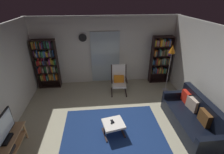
{
  "coord_description": "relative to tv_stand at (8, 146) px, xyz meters",
  "views": [
    {
      "loc": [
        -0.35,
        -3.11,
        3.27
      ],
      "look_at": [
        0.1,
        1.19,
        1.04
      ],
      "focal_mm": 26.0,
      "sensor_mm": 36.0,
      "label": 1
    }
  ],
  "objects": [
    {
      "name": "bookshelf_near_sofa",
      "position": [
        4.51,
        3.13,
        0.69
      ],
      "size": [
        0.76,
        0.3,
        1.88
      ],
      "color": "black",
      "rests_on": "ground"
    },
    {
      "name": "ground_plane",
      "position": [
        2.35,
        0.47,
        -0.33
      ],
      "size": [
        7.02,
        7.02,
        0.0
      ],
      "primitive_type": "plane",
      "color": "#ACA78B"
    },
    {
      "name": "wall_right",
      "position": [
        5.05,
        0.47,
        0.97
      ],
      "size": [
        0.06,
        6.0,
        2.6
      ],
      "primitive_type": "cube",
      "color": "silver",
      "rests_on": "ground"
    },
    {
      "name": "wall_back",
      "position": [
        2.35,
        3.37,
        0.97
      ],
      "size": [
        5.6,
        0.06,
        2.6
      ],
      "primitive_type": "cube",
      "color": "silver",
      "rests_on": "ground"
    },
    {
      "name": "glass_door_panel",
      "position": [
        2.36,
        3.3,
        0.72
      ],
      "size": [
        1.1,
        0.01,
        2.0
      ],
      "primitive_type": "cube",
      "color": "silver"
    },
    {
      "name": "floor_lamp_by_shelf",
      "position": [
        4.57,
        2.4,
        1.13
      ],
      "size": [
        0.22,
        0.22,
        1.74
      ],
      "color": "#A5A5AD",
      "rests_on": "ground"
    },
    {
      "name": "wall_clock",
      "position": [
        1.54,
        3.3,
        1.52
      ],
      "size": [
        0.29,
        0.03,
        0.29
      ],
      "color": "silver"
    },
    {
      "name": "cell_phone",
      "position": [
        2.33,
        0.49,
        0.04
      ],
      "size": [
        0.1,
        0.15,
        0.01
      ],
      "primitive_type": "cube",
      "rotation": [
        0.0,
        0.0,
        0.28
      ],
      "color": "black",
      "rests_on": "ottoman"
    },
    {
      "name": "lounge_armchair",
      "position": [
        2.78,
        2.49,
        0.21
      ],
      "size": [
        0.61,
        0.69,
        1.02
      ],
      "color": "black",
      "rests_on": "ground"
    },
    {
      "name": "tv_remote",
      "position": [
        2.32,
        0.47,
        0.04
      ],
      "size": [
        0.07,
        0.15,
        0.02
      ],
      "primitive_type": "cube",
      "rotation": [
        0.0,
        0.0,
        -0.23
      ],
      "color": "black",
      "rests_on": "ottoman"
    },
    {
      "name": "television",
      "position": [
        0.0,
        0.01,
        0.44
      ],
      "size": [
        0.2,
        0.92,
        0.56
      ],
      "color": "black",
      "rests_on": "tv_stand"
    },
    {
      "name": "tv_stand",
      "position": [
        0.0,
        0.0,
        0.0
      ],
      "size": [
        0.41,
        1.12,
        0.5
      ],
      "color": "tan",
      "rests_on": "ground"
    },
    {
      "name": "leather_sofa",
      "position": [
        4.47,
        0.45,
        -0.01
      ],
      "size": [
        0.8,
        1.94,
        0.88
      ],
      "color": "black",
      "rests_on": "ground"
    },
    {
      "name": "area_rug",
      "position": [
        2.35,
        0.52,
        -0.32
      ],
      "size": [
        2.62,
        1.92,
        0.01
      ],
      "primitive_type": "cube",
      "color": "navy",
      "rests_on": "ground"
    },
    {
      "name": "ottoman",
      "position": [
        2.36,
        0.44,
        -0.03
      ],
      "size": [
        0.6,
        0.57,
        0.36
      ],
      "color": "white",
      "rests_on": "ground"
    },
    {
      "name": "bookshelf_near_tv",
      "position": [
        0.17,
        3.13,
        0.68
      ],
      "size": [
        0.8,
        0.3,
        1.86
      ],
      "color": "black",
      "rests_on": "ground"
    }
  ]
}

